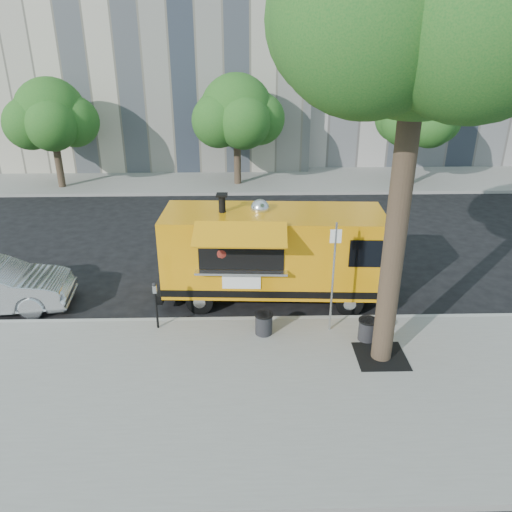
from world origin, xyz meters
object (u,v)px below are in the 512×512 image
Objects in this scene: trash_bin_right at (367,329)px; food_truck at (272,253)px; far_tree_c at (419,114)px; far_tree_a at (51,114)px; far_tree_b at (237,111)px; parking_meter at (156,300)px; sign_post at (333,271)px; trash_bin_left at (264,323)px.

food_truck is at bearing 133.02° from trash_bin_right.
far_tree_a is at bearing -179.68° from far_tree_c.
far_tree_b is at bearing 2.54° from far_tree_a.
parking_meter is at bearing -62.85° from far_tree_a.
far_tree_b reaches higher than far_tree_c.
far_tree_a reaches higher than trash_bin_right.
far_tree_c reaches higher than parking_meter.
food_truck is at bearing 29.65° from parking_meter.
far_tree_b is 12.54m from food_truck.
far_tree_c is (18.00, 0.10, -0.06)m from far_tree_a.
sign_post is 5.17× the size of trash_bin_left.
parking_meter is at bearing -128.66° from far_tree_c.
parking_meter is at bearing 177.48° from sign_post.
far_tree_b is 1.83× the size of sign_post.
trash_bin_left is at bearing -175.26° from sign_post.
sign_post is 2.24m from trash_bin_left.
parking_meter is 3.62m from food_truck.
far_tree_c is 15.83m from trash_bin_right.
sign_post is at bearing -79.85° from far_tree_b.
far_tree_c is 0.78× the size of food_truck.
parking_meter is 5.49m from trash_bin_right.
far_tree_c reaches higher than trash_bin_left.
trash_bin_left is 2.64m from trash_bin_right.
far_tree_b is at bearing 98.06° from food_truck.
far_tree_a is at bearing 117.15° from parking_meter.
far_tree_a reaches higher than sign_post.
far_tree_c is at bearing 0.32° from far_tree_a.
food_truck is (-1.44, 1.97, -0.33)m from sign_post.
trash_bin_left is (-0.31, -2.12, -1.06)m from food_truck.
parking_meter reaches higher than trash_bin_right.
far_tree_b is 9.49× the size of trash_bin_left.
far_tree_c is at bearing 51.34° from parking_meter.
far_tree_c is 3.90× the size of parking_meter.
parking_meter is at bearing -98.10° from far_tree_b.
food_truck is (3.11, 1.77, 0.54)m from parking_meter.
far_tree_c is 15.48m from sign_post.
food_truck is (10.11, -11.88, -2.25)m from far_tree_a.
food_truck is at bearing 126.06° from sign_post.
far_tree_a is 18.00m from far_tree_c.
far_tree_a is at bearing 129.83° from sign_post.
sign_post reaches higher than parking_meter.
far_tree_a reaches higher than food_truck.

